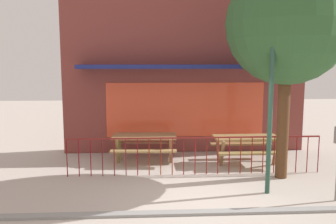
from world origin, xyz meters
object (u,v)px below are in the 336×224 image
street_tree (287,24)px  street_lamp (272,78)px  picnic_table_left (145,141)px  picnic_table_right (246,142)px

street_tree → street_lamp: (-0.69, -1.04, -1.21)m
picnic_table_left → street_tree: (3.37, -1.63, 3.09)m
picnic_table_right → street_tree: 3.38m
street_tree → picnic_table_right: bearing=113.2°
picnic_table_left → street_tree: size_ratio=0.36×
picnic_table_left → picnic_table_right: size_ratio=1.03×
street_lamp → picnic_table_left: bearing=135.1°
picnic_table_left → picnic_table_right: 2.87m
picnic_table_right → street_lamp: size_ratio=0.48×
picnic_table_right → street_tree: bearing=-66.8°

